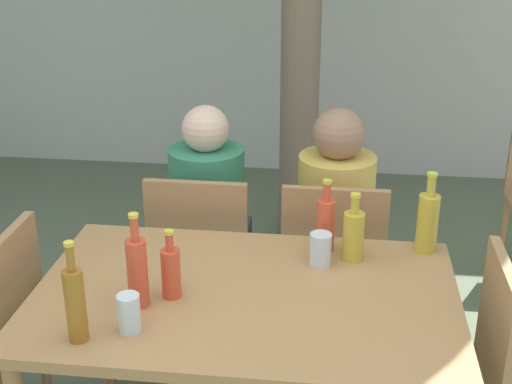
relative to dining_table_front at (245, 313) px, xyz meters
The scene contains 13 objects.
dining_table_front is the anchor object (origin of this frame).
patio_chair_2 0.77m from the dining_table_front, 112.70° to the left, with size 0.44×0.44×0.93m.
patio_chair_3 0.77m from the dining_table_front, 67.30° to the left, with size 0.44×0.44×0.93m.
person_seated_2 0.99m from the dining_table_front, 107.31° to the left, with size 0.34×0.57×1.18m.
person_seated_3 0.99m from the dining_table_front, 72.67° to the left, with size 0.34×0.57×1.19m.
amber_bottle_0 0.62m from the dining_table_front, 144.22° to the right, with size 0.06×0.06×0.33m.
oil_cruet_1 0.78m from the dining_table_front, 31.59° to the left, with size 0.08×0.08×0.32m.
soda_bottle_2 0.42m from the dining_table_front, 160.53° to the right, with size 0.07×0.07×0.33m.
soda_bottle_3 0.48m from the dining_table_front, 53.80° to the left, with size 0.07×0.07×0.29m.
oil_cruet_4 0.50m from the dining_table_front, 38.54° to the left, with size 0.08×0.08×0.27m.
soda_bottle_5 0.31m from the dining_table_front, 167.70° to the right, with size 0.07×0.07×0.25m.
drinking_glass_0 0.37m from the dining_table_front, 44.02° to the left, with size 0.08×0.08×0.12m.
drinking_glass_1 0.45m from the dining_table_front, 139.80° to the right, with size 0.07×0.07×0.13m.
Camera 1 is at (0.30, -2.10, 2.03)m, focal length 50.00 mm.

